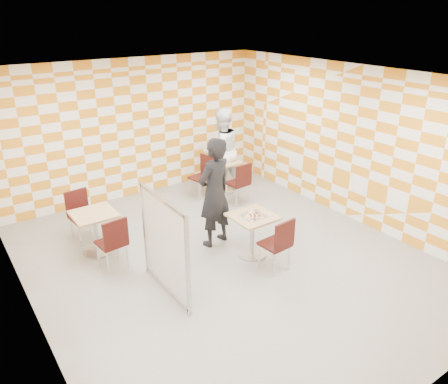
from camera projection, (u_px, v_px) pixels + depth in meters
name	position (u px, v px, depth m)	size (l,w,h in m)	color
room_shell	(207.00, 167.00, 7.21)	(7.00, 7.00, 7.00)	gray
main_table	(252.00, 228.00, 7.34)	(0.70, 0.70, 0.75)	tan
second_table	(222.00, 171.00, 9.90)	(0.70, 0.70, 0.75)	tan
empty_table	(95.00, 226.00, 7.42)	(0.70, 0.70, 0.75)	tan
chair_main_front	(279.00, 241.00, 6.87)	(0.45, 0.46, 0.92)	#330D0A
chair_second_front	(240.00, 180.00, 9.27)	(0.45, 0.46, 0.92)	#330D0A
chair_second_side	(204.00, 173.00, 9.71)	(0.49, 0.48, 0.92)	#330D0A
chair_empty_near	(113.00, 240.00, 6.91)	(0.46, 0.47, 0.92)	#330D0A
chair_empty_far	(80.00, 211.00, 7.88)	(0.46, 0.47, 0.92)	#330D0A
partition	(165.00, 246.00, 6.24)	(0.08, 1.38, 1.55)	white
man_dark	(214.00, 193.00, 7.54)	(0.72, 0.47, 1.96)	black
man_white	(221.00, 151.00, 9.85)	(0.93, 0.72, 1.91)	white
pizza_on_foil	(253.00, 215.00, 7.23)	(0.40, 0.40, 0.04)	silver
sport_bottle	(212.00, 157.00, 9.81)	(0.06, 0.06, 0.20)	white
soda_bottle	(225.00, 154.00, 9.92)	(0.07, 0.07, 0.23)	black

